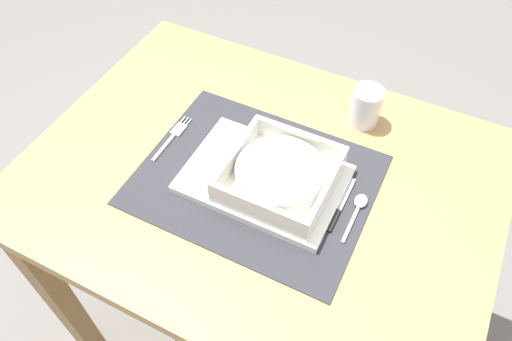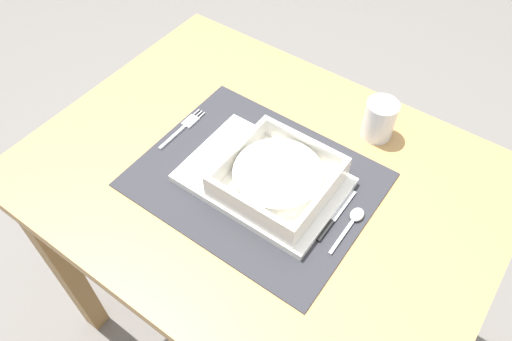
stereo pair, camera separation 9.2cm
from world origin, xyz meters
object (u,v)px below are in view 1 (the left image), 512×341
Objects in this scene: fork at (174,135)px; drinking_glass at (365,108)px; spoon at (359,206)px; butter_knife at (339,207)px; dining_table at (260,206)px; bread_knife at (326,205)px; porridge_bowl at (280,175)px.

fork is 0.40m from drinking_glass.
drinking_glass is at bearing 28.72° from fork.
spoon is 1.33× the size of drinking_glass.
fork is 1.02× the size of butter_knife.
spoon is (0.20, 0.01, 0.12)m from dining_table.
bread_knife is (0.15, -0.02, 0.12)m from dining_table.
fork is at bearing -179.50° from spoon.
dining_table is at bearing -120.34° from drinking_glass.
porridge_bowl reaches higher than butter_knife.
spoon is at bearing 9.40° from porridge_bowl.
drinking_glass is at bearing 95.94° from bread_knife.
bread_knife is 1.59× the size of drinking_glass.
drinking_glass reaches higher than bread_knife.
spoon is 0.04m from butter_knife.
porridge_bowl is at bearing -108.75° from drinking_glass.
drinking_glass is (-0.03, 0.24, 0.03)m from butter_knife.
dining_table is 10.73× the size of drinking_glass.
spoon is (0.40, -0.00, 0.00)m from fork.
porridge_bowl is at bearing -173.77° from butter_knife.
drinking_glass reaches higher than butter_knife.
butter_knife is at bearing -7.43° from fork.
porridge_bowl is 0.12m from butter_knife.
drinking_glass is (-0.07, 0.22, 0.03)m from spoon.
drinking_glass is at bearing 101.22° from butter_knife.
spoon reaches higher than butter_knife.
spoon reaches higher than bread_knife.
bread_knife is at bearing -155.90° from spoon.
porridge_bowl is 0.10m from bread_knife.
porridge_bowl is at bearing -176.26° from bread_knife.
fork is 1.19× the size of spoon.
bread_knife is (0.35, -0.02, 0.00)m from fork.
porridge_bowl is 0.16m from spoon.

